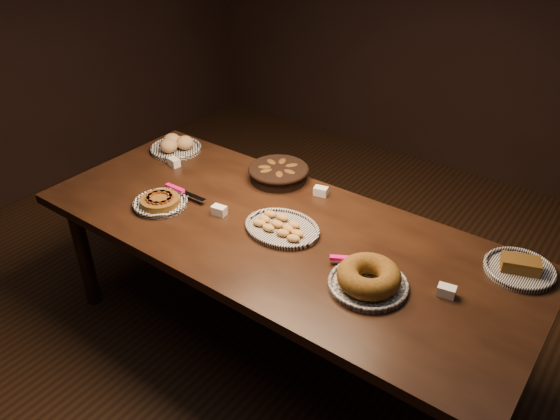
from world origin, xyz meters
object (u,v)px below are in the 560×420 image
Objects in this scene: apple_tart_plate at (161,202)px; madeleine_platter at (281,228)px; buffet_table at (278,241)px; bundt_cake_plate at (368,279)px.

apple_tart_plate reaches higher than madeleine_platter.
buffet_table is 0.09m from madeleine_platter.
buffet_table is at bearing 178.83° from madeleine_platter.
buffet_table is 6.35× the size of bundt_cake_plate.
madeleine_platter is at bearing 171.09° from bundt_cake_plate.
bundt_cake_plate is (1.14, 0.07, 0.02)m from apple_tart_plate.
bundt_cake_plate reaches higher than apple_tart_plate.
madeleine_platter is (0.62, 0.18, -0.00)m from apple_tart_plate.
madeleine_platter reaches higher than buffet_table.
apple_tart_plate is 0.64m from madeleine_platter.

